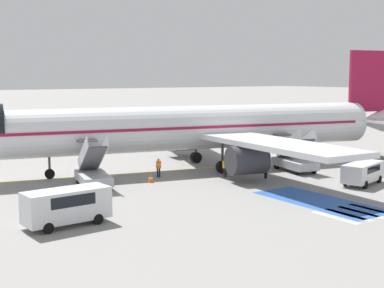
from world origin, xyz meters
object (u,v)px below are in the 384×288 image
(airliner, at_px, (198,128))
(traffic_cone_0, at_px, (151,178))
(boarding_stairs_aft, at_px, (295,160))
(fuel_tanker, at_px, (135,128))
(ground_crew_2, at_px, (266,168))
(boarding_stairs_forward, at_px, (93,174))
(ground_crew_1, at_px, (159,167))
(service_van_0, at_px, (363,171))
(traffic_cone_1, at_px, (81,205))
(service_van_3, at_px, (67,204))
(ground_crew_0, at_px, (225,166))

(airliner, distance_m, traffic_cone_0, 8.54)
(boarding_stairs_aft, relative_size, fuel_tanker, 0.53)
(ground_crew_2, distance_m, traffic_cone_0, 9.91)
(boarding_stairs_forward, bearing_deg, ground_crew_1, 15.84)
(service_van_0, xyz_separation_m, ground_crew_1, (-12.14, 11.90, -0.13))
(boarding_stairs_forward, distance_m, traffic_cone_1, 7.43)
(service_van_0, height_order, service_van_3, service_van_3)
(service_van_3, xyz_separation_m, ground_crew_0, (16.91, 6.78, -0.35))
(ground_crew_2, bearing_deg, ground_crew_1, 55.11)
(airliner, relative_size, service_van_3, 9.33)
(boarding_stairs_forward, xyz_separation_m, traffic_cone_0, (4.61, -1.13, -0.70))
(service_van_0, relative_size, ground_crew_0, 3.02)
(ground_crew_1, bearing_deg, fuel_tanker, 87.00)
(airliner, xyz_separation_m, traffic_cone_0, (-7.02, -3.33, -3.54))
(airliner, bearing_deg, service_van_3, 136.12)
(fuel_tanker, height_order, ground_crew_2, fuel_tanker)
(ground_crew_1, bearing_deg, boarding_stairs_forward, -155.61)
(service_van_0, relative_size, ground_crew_1, 3.01)
(ground_crew_2, relative_size, traffic_cone_0, 2.42)
(ground_crew_2, bearing_deg, traffic_cone_0, 68.06)
(service_van_3, xyz_separation_m, ground_crew_2, (19.49, 4.42, -0.39))
(fuel_tanker, bearing_deg, traffic_cone_1, -24.46)
(ground_crew_1, bearing_deg, traffic_cone_1, -124.84)
(boarding_stairs_aft, bearing_deg, airliner, 149.40)
(boarding_stairs_forward, xyz_separation_m, fuel_tanker, (17.01, 24.87, 0.72))
(boarding_stairs_forward, relative_size, traffic_cone_0, 8.39)
(fuel_tanker, relative_size, service_van_0, 2.11)
(boarding_stairs_aft, distance_m, traffic_cone_1, 22.08)
(airliner, bearing_deg, fuel_tanker, -1.17)
(boarding_stairs_aft, distance_m, fuel_tanker, 28.85)
(boarding_stairs_forward, height_order, ground_crew_0, boarding_stairs_forward)
(ground_crew_2, xyz_separation_m, traffic_cone_0, (-9.05, 4.00, -0.58))
(airliner, height_order, service_van_3, airliner)
(boarding_stairs_forward, bearing_deg, traffic_cone_1, -107.66)
(fuel_tanker, relative_size, traffic_cone_0, 15.95)
(fuel_tanker, bearing_deg, boarding_stairs_forward, -25.35)
(ground_crew_2, xyz_separation_m, traffic_cone_1, (-17.33, -1.27, -0.63))
(service_van_0, bearing_deg, boarding_stairs_forward, 41.98)
(airliner, height_order, boarding_stairs_aft, airliner)
(ground_crew_1, height_order, traffic_cone_0, ground_crew_1)
(airliner, relative_size, fuel_tanker, 4.55)
(traffic_cone_1, bearing_deg, ground_crew_2, 4.19)
(fuel_tanker, height_order, service_van_0, fuel_tanker)
(service_van_3, bearing_deg, service_van_0, -98.54)
(airliner, height_order, boarding_stairs_forward, airliner)
(boarding_stairs_forward, bearing_deg, service_van_0, -19.83)
(fuel_tanker, distance_m, service_van_3, 41.32)
(service_van_3, distance_m, ground_crew_0, 18.22)
(boarding_stairs_aft, bearing_deg, traffic_cone_0, -179.44)
(service_van_0, relative_size, ground_crew_2, 3.12)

